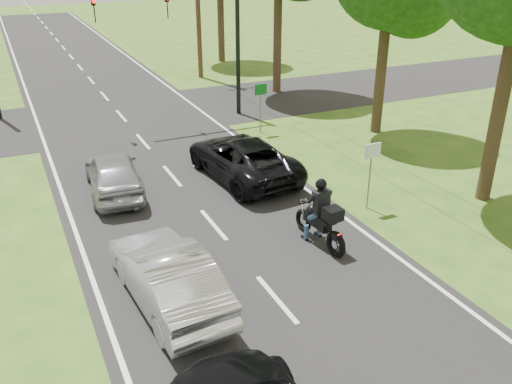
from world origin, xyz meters
The scene contains 10 objects.
ground centered at (0.00, 0.00, 0.00)m, with size 140.00×140.00×0.00m, color #2E5317.
road centered at (0.00, 10.00, 0.01)m, with size 8.00×100.00×0.01m, color black.
cross_road centered at (0.00, 16.00, 0.01)m, with size 60.00×7.00×0.01m, color black.
motorcycle_rider centered at (2.24, 1.74, 0.76)m, with size 0.63×2.24×1.93m.
dark_suv centered at (2.22, 6.89, 0.72)m, with size 2.35×5.09×1.41m, color black.
silver_sedan centered at (-2.26, 0.95, 0.72)m, with size 1.51×4.33×1.43m, color silver.
silver_suv centered at (-2.09, 7.50, 0.70)m, with size 1.62×4.03×1.37m, color #A2A6AA.
traffic_signal centered at (3.34, 14.00, 4.14)m, with size 6.38×0.44×6.00m.
sign_white centered at (4.70, 2.98, 1.60)m, with size 0.55×0.07×2.12m.
sign_green centered at (4.90, 10.98, 1.60)m, with size 0.55×0.07×2.12m.
Camera 1 is at (-4.84, -9.10, 7.51)m, focal length 38.00 mm.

